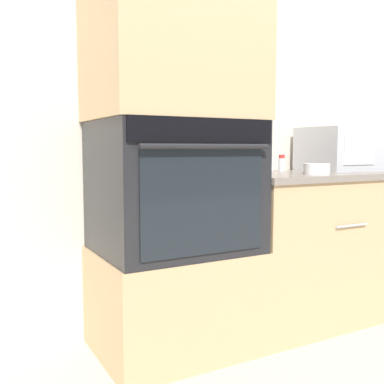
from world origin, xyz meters
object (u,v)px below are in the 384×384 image
condiment_jar_far (282,163)px  bowl (317,169)px  wall_oven (174,186)px  microwave (338,149)px  knife_block (252,155)px  condiment_jar_near (268,163)px  condiment_jar_mid (236,167)px

condiment_jar_far → bowl: bearing=-99.8°
wall_oven → condiment_jar_far: (0.83, 0.19, 0.09)m
microwave → knife_block: 0.58m
microwave → bowl: (-0.41, -0.24, -0.11)m
condiment_jar_near → condiment_jar_mid: 0.27m
microwave → bowl: bearing=-149.7°
knife_block → microwave: bearing=-13.0°
condiment_jar_mid → condiment_jar_far: (0.34, 0.00, 0.02)m
bowl → condiment_jar_far: bearing=80.2°
knife_block → condiment_jar_mid: bearing=-173.3°
bowl → condiment_jar_near: size_ratio=1.36×
condiment_jar_far → knife_block: bearing=177.0°
microwave → condiment_jar_far: size_ratio=4.04×
condiment_jar_near → bowl: bearing=-88.7°
microwave → wall_oven: bearing=-176.6°
bowl → condiment_jar_near: 0.40m
bowl → condiment_jar_mid: condiment_jar_mid is taller
condiment_jar_far → condiment_jar_near: bearing=150.8°
wall_oven → condiment_jar_near: size_ratio=7.18×
condiment_jar_mid → microwave: bearing=-9.5°
wall_oven → bowl: (0.77, -0.17, 0.07)m
bowl → condiment_jar_mid: 0.45m
wall_oven → bowl: bearing=-12.5°
condiment_jar_near → condiment_jar_far: bearing=-29.2°
wall_oven → microwave: bearing=3.4°
wall_oven → condiment_jar_mid: 0.53m
microwave → knife_block: size_ratio=1.70×
wall_oven → microwave: 1.19m
wall_oven → bowl: size_ratio=5.30×
bowl → microwave: bearing=30.3°
microwave → condiment_jar_far: 0.38m
condiment_jar_near → condiment_jar_mid: condiment_jar_near is taller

